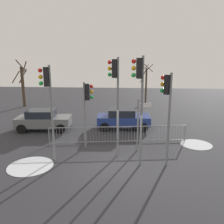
{
  "coord_description": "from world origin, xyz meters",
  "views": [
    {
      "loc": [
        0.55,
        -10.3,
        5.08
      ],
      "look_at": [
        -0.4,
        2.59,
        2.05
      ],
      "focal_mm": 36.95,
      "sensor_mm": 36.0,
      "label": 1
    }
  ],
  "objects_px": {
    "direction_sign_post": "(139,122)",
    "car_grey_near": "(43,119)",
    "traffic_light_mid_right": "(139,88)",
    "bare_tree_left": "(23,85)",
    "traffic_light_rear_right": "(87,100)",
    "traffic_light_foreground_right": "(48,92)",
    "bare_tree_centre": "(146,82)",
    "car_blue_trailing": "(123,118)",
    "traffic_light_mid_left": "(167,98)",
    "traffic_light_foreground_left": "(115,86)"
  },
  "relations": [
    {
      "from": "direction_sign_post",
      "to": "bare_tree_left",
      "type": "bearing_deg",
      "value": 120.83
    },
    {
      "from": "traffic_light_mid_left",
      "to": "car_blue_trailing",
      "type": "xyz_separation_m",
      "value": [
        -2.16,
        5.8,
        -2.5
      ]
    },
    {
      "from": "traffic_light_mid_left",
      "to": "traffic_light_foreground_right",
      "type": "xyz_separation_m",
      "value": [
        -5.62,
        -0.01,
        0.23
      ]
    },
    {
      "from": "traffic_light_foreground_left",
      "to": "car_blue_trailing",
      "type": "height_order",
      "value": "traffic_light_foreground_left"
    },
    {
      "from": "traffic_light_rear_right",
      "to": "car_grey_near",
      "type": "height_order",
      "value": "traffic_light_rear_right"
    },
    {
      "from": "traffic_light_foreground_right",
      "to": "traffic_light_mid_right",
      "type": "bearing_deg",
      "value": -108.34
    },
    {
      "from": "traffic_light_mid_right",
      "to": "car_grey_near",
      "type": "height_order",
      "value": "traffic_light_mid_right"
    },
    {
      "from": "direction_sign_post",
      "to": "bare_tree_left",
      "type": "xyz_separation_m",
      "value": [
        -11.81,
        11.4,
        0.69
      ]
    },
    {
      "from": "traffic_light_mid_left",
      "to": "bare_tree_left",
      "type": "bearing_deg",
      "value": 79.42
    },
    {
      "from": "car_grey_near",
      "to": "bare_tree_left",
      "type": "xyz_separation_m",
      "value": [
        -5.11,
        7.99,
        1.59
      ]
    },
    {
      "from": "traffic_light_foreground_left",
      "to": "car_blue_trailing",
      "type": "xyz_separation_m",
      "value": [
        0.3,
        4.96,
        -2.98
      ]
    },
    {
      "from": "traffic_light_foreground_left",
      "to": "car_grey_near",
      "type": "bearing_deg",
      "value": 61.54
    },
    {
      "from": "traffic_light_rear_right",
      "to": "bare_tree_left",
      "type": "height_order",
      "value": "bare_tree_left"
    },
    {
      "from": "traffic_light_foreground_right",
      "to": "bare_tree_centre",
      "type": "distance_m",
      "value": 17.22
    },
    {
      "from": "bare_tree_centre",
      "to": "traffic_light_foreground_left",
      "type": "bearing_deg",
      "value": -99.68
    },
    {
      "from": "traffic_light_mid_right",
      "to": "traffic_light_foreground_right",
      "type": "height_order",
      "value": "traffic_light_mid_right"
    },
    {
      "from": "traffic_light_foreground_left",
      "to": "direction_sign_post",
      "type": "relative_size",
      "value": 1.74
    },
    {
      "from": "traffic_light_rear_right",
      "to": "traffic_light_foreground_right",
      "type": "distance_m",
      "value": 2.55
    },
    {
      "from": "traffic_light_rear_right",
      "to": "traffic_light_foreground_right",
      "type": "bearing_deg",
      "value": -59.62
    },
    {
      "from": "traffic_light_mid_right",
      "to": "direction_sign_post",
      "type": "height_order",
      "value": "traffic_light_mid_right"
    },
    {
      "from": "car_grey_near",
      "to": "bare_tree_centre",
      "type": "bearing_deg",
      "value": 49.13
    },
    {
      "from": "traffic_light_foreground_right",
      "to": "car_blue_trailing",
      "type": "xyz_separation_m",
      "value": [
        3.46,
        5.81,
        -2.73
      ]
    },
    {
      "from": "traffic_light_mid_right",
      "to": "bare_tree_centre",
      "type": "relative_size",
      "value": 1.07
    },
    {
      "from": "direction_sign_post",
      "to": "car_blue_trailing",
      "type": "relative_size",
      "value": 0.76
    },
    {
      "from": "car_grey_near",
      "to": "bare_tree_centre",
      "type": "xyz_separation_m",
      "value": [
        8.05,
        11.15,
        1.6
      ]
    },
    {
      "from": "traffic_light_mid_left",
      "to": "car_blue_trailing",
      "type": "distance_m",
      "value": 6.67
    },
    {
      "from": "traffic_light_mid_right",
      "to": "bare_tree_centre",
      "type": "height_order",
      "value": "traffic_light_mid_right"
    },
    {
      "from": "car_blue_trailing",
      "to": "bare_tree_centre",
      "type": "bearing_deg",
      "value": 74.4
    },
    {
      "from": "traffic_light_rear_right",
      "to": "traffic_light_mid_left",
      "type": "relative_size",
      "value": 0.85
    },
    {
      "from": "traffic_light_mid_right",
      "to": "car_blue_trailing",
      "type": "distance_m",
      "value": 6.78
    },
    {
      "from": "direction_sign_post",
      "to": "bare_tree_centre",
      "type": "xyz_separation_m",
      "value": [
        1.34,
        14.56,
        0.7
      ]
    },
    {
      "from": "traffic_light_foreground_right",
      "to": "car_grey_near",
      "type": "distance_m",
      "value": 6.15
    },
    {
      "from": "traffic_light_mid_right",
      "to": "traffic_light_foreground_right",
      "type": "distance_m",
      "value": 4.34
    },
    {
      "from": "direction_sign_post",
      "to": "car_grey_near",
      "type": "bearing_deg",
      "value": 137.85
    },
    {
      "from": "traffic_light_rear_right",
      "to": "car_blue_trailing",
      "type": "xyz_separation_m",
      "value": [
        1.93,
        3.9,
        -2.02
      ]
    },
    {
      "from": "traffic_light_foreground_right",
      "to": "bare_tree_centre",
      "type": "relative_size",
      "value": 0.98
    },
    {
      "from": "traffic_light_foreground_left",
      "to": "bare_tree_centre",
      "type": "distance_m",
      "value": 15.62
    },
    {
      "from": "car_blue_trailing",
      "to": "car_grey_near",
      "type": "bearing_deg",
      "value": -175.25
    },
    {
      "from": "bare_tree_left",
      "to": "bare_tree_centre",
      "type": "relative_size",
      "value": 1.02
    },
    {
      "from": "direction_sign_post",
      "to": "bare_tree_centre",
      "type": "relative_size",
      "value": 0.61
    },
    {
      "from": "traffic_light_foreground_right",
      "to": "traffic_light_mid_left",
      "type": "bearing_deg",
      "value": -105.53
    },
    {
      "from": "traffic_light_foreground_right",
      "to": "direction_sign_post",
      "type": "distance_m",
      "value": 5.07
    },
    {
      "from": "traffic_light_mid_right",
      "to": "traffic_light_foreground_left",
      "type": "relative_size",
      "value": 1.01
    },
    {
      "from": "direction_sign_post",
      "to": "bare_tree_left",
      "type": "distance_m",
      "value": 16.43
    },
    {
      "from": "traffic_light_mid_right",
      "to": "car_grey_near",
      "type": "bearing_deg",
      "value": 41.7
    },
    {
      "from": "traffic_light_foreground_right",
      "to": "car_grey_near",
      "type": "bearing_deg",
      "value": 8.65
    },
    {
      "from": "traffic_light_rear_right",
      "to": "traffic_light_mid_right",
      "type": "height_order",
      "value": "traffic_light_mid_right"
    },
    {
      "from": "traffic_light_rear_right",
      "to": "traffic_light_mid_right",
      "type": "bearing_deg",
      "value": 32.08
    },
    {
      "from": "traffic_light_rear_right",
      "to": "direction_sign_post",
      "type": "relative_size",
      "value": 1.29
    },
    {
      "from": "car_grey_near",
      "to": "traffic_light_rear_right",
      "type": "bearing_deg",
      "value": -44.36
    }
  ]
}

